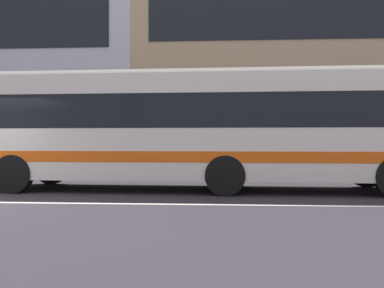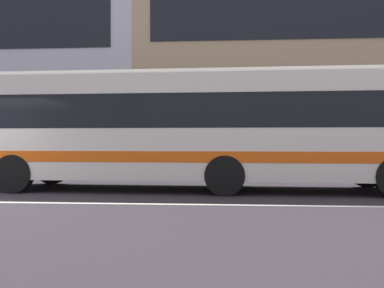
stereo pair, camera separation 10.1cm
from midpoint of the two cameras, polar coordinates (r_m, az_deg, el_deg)
hedge_row_far at (r=17.86m, az=-23.35°, el=-2.39°), size 22.52×1.10×0.97m
apartment_block_right at (r=26.62m, az=18.92°, el=10.99°), size 22.23×10.78×12.47m
transit_bus at (r=11.83m, az=0.83°, el=2.37°), size 11.64×2.96×3.19m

